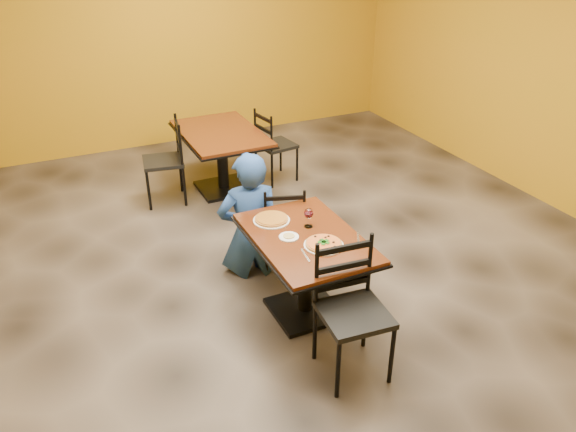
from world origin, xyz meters
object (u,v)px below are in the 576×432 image
table_main (306,257)px  chair_second_right (276,145)px  chair_main_far (283,224)px  plate_main (324,245)px  pizza_far (271,219)px  wine_glass (309,217)px  chair_main_near (354,315)px  diner (249,213)px  side_plate (289,237)px  table_second (222,147)px  plate_far (271,220)px  pizza_main (324,243)px  chair_second_left (163,162)px

table_main → chair_second_right: size_ratio=1.34×
chair_main_far → plate_main: (-0.10, -0.97, 0.33)m
plate_main → pizza_far: bearing=110.7°
chair_main_far → wine_glass: wine_glass is taller
wine_glass → chair_main_near: bearing=-95.7°
table_main → chair_main_far: size_ratio=1.43×
diner → side_plate: 0.81m
table_second → plate_far: size_ratio=4.36×
diner → pizza_main: bearing=111.5°
table_second → chair_main_far: bearing=-91.0°
pizza_main → plate_main: bearing=0.0°
chair_main_near → pizza_far: 1.16m
plate_far → diner: bearing=91.4°
diner → wine_glass: (0.25, -0.71, 0.25)m
table_main → table_second: same height
chair_main_near → side_plate: (-0.13, 0.81, 0.24)m
pizza_main → plate_far: (-0.20, 0.54, -0.02)m
chair_second_right → pizza_main: (-0.84, -2.79, 0.31)m
side_plate → chair_main_near: bearing=-80.9°
chair_second_left → diner: bearing=21.3°
pizza_far → chair_second_right: bearing=65.1°
chair_main_far → chair_second_right: chair_second_right is taller
pizza_far → side_plate: pizza_far is taller
plate_main → table_second: bearing=87.4°
pizza_main → pizza_far: size_ratio=1.01×
pizza_far → side_plate: bearing=-87.2°
chair_main_far → chair_second_right: 1.97m
pizza_main → pizza_far: (-0.20, 0.54, 0.00)m
table_second → plate_main: (-0.13, -2.79, 0.19)m
pizza_main → plate_far: pizza_main is taller
table_second → diner: 1.80m
diner → pizza_far: bearing=101.0°
chair_second_right → diner: 2.06m
chair_second_right → side_plate: (-1.03, -2.56, 0.30)m
chair_main_near → plate_main: bearing=89.3°
table_second → plate_far: 2.28m
diner → plate_main: bearing=111.5°
chair_main_far → plate_main: size_ratio=2.77×
chair_second_left → plate_main: size_ratio=3.18×
table_second → chair_main_near: (-0.19, -3.37, -0.05)m
pizza_main → side_plate: 0.30m
table_second → side_plate: size_ratio=8.44×
diner → chair_second_right: bearing=-111.4°
pizza_main → side_plate: size_ratio=1.77×
table_second → pizza_main: pizza_main is taller
chair_second_right → pizza_far: bearing=146.0°
chair_second_left → chair_second_right: (1.43, 0.00, -0.03)m
table_second → chair_second_left: size_ratio=1.37×
chair_main_far → plate_main: chair_main_far is taller
plate_far → pizza_far: pizza_far is taller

